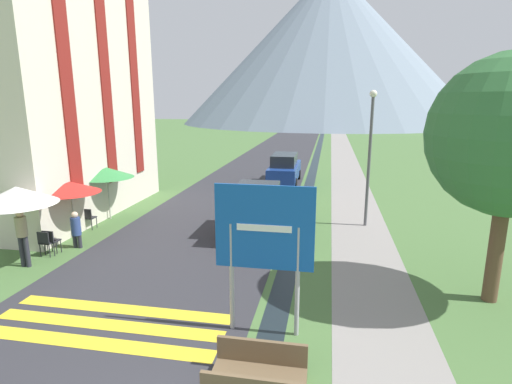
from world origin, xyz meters
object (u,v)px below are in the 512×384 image
Objects in this scene: hotel_building at (51,65)px; cafe_umbrella_rear_green at (107,173)px; cafe_umbrella_middle_red at (70,187)px; cafe_chair_near_left at (46,241)px; cafe_chair_near_right at (50,240)px; cafe_umbrella_front_white at (17,195)px; person_standing_terrace at (22,234)px; person_seated_far at (76,228)px; road_sign at (264,239)px; parked_car_near at (256,208)px; streetlamp at (370,148)px; footbridge at (257,379)px; tree_by_path at (512,136)px; parked_car_far at (285,169)px; cafe_chair_far_left at (88,217)px.

hotel_building reaches higher than cafe_umbrella_rear_green.
cafe_chair_near_left is at bearing -83.74° from cafe_umbrella_middle_red.
cafe_chair_near_left is 4.52m from cafe_umbrella_rear_green.
cafe_umbrella_front_white is at bearing -107.17° from cafe_chair_near_right.
person_standing_terrace is 1.86m from person_seated_far.
hotel_building is at bearing 134.78° from cafe_chair_near_left.
cafe_umbrella_middle_red is 2.49m from cafe_umbrella_rear_green.
road_sign is at bearing -16.50° from cafe_umbrella_front_white.
road_sign is at bearing -78.20° from parked_car_near.
cafe_umbrella_rear_green is at bearing 137.19° from road_sign.
cafe_chair_near_left is 2.27m from cafe_umbrella_middle_red.
streetlamp is (10.70, 5.95, 0.96)m from cafe_umbrella_front_white.
tree_by_path is at bearing 39.17° from footbridge.
road_sign reaches higher than parked_car_near.
parked_car_far is 1.85× the size of cafe_umbrella_front_white.
hotel_building reaches higher than cafe_chair_near_right.
hotel_building is 14.01× the size of cafe_chair_near_left.
cafe_chair_near_right is 0.66× the size of person_seated_far.
person_seated_far is 11.16m from streetlamp.
cafe_umbrella_rear_green is (0.05, 1.48, 1.50)m from cafe_chair_far_left.
cafe_umbrella_middle_red is at bearing -50.97° from hotel_building.
cafe_chair_near_right is 0.16× the size of streetlamp.
cafe_umbrella_front_white is at bearing -145.19° from parked_car_near.
hotel_building is at bearing 114.26° from cafe_umbrella_front_white.
parked_car_far is 12.23m from cafe_chair_far_left.
streetlamp is (4.19, -7.85, 2.25)m from parked_car_far.
cafe_chair_near_right is 11.90m from streetlamp.
cafe_umbrella_rear_green reaches higher than parked_car_far.
streetlamp is at bearing 71.21° from road_sign.
person_seated_far is at bearing -51.16° from hotel_building.
parked_car_far is at bearing 76.82° from cafe_chair_far_left.
tree_by_path is at bearing 1.18° from person_standing_terrace.
road_sign reaches higher than person_seated_far.
cafe_umbrella_rear_green is (0.00, 4.96, -0.18)m from cafe_umbrella_front_white.
cafe_umbrella_rear_green is at bearing 90.42° from cafe_umbrella_middle_red.
parked_car_near is 6.59m from cafe_chair_far_left.
parked_car_near is (-1.42, 6.82, -1.25)m from road_sign.
streetlamp reaches higher than cafe_chair_far_left.
person_standing_terrace is at bearing -46.26° from cafe_umbrella_front_white.
cafe_chair_near_left is at bearing 158.39° from road_sign.
parked_car_far is 2.15× the size of cafe_umbrella_middle_red.
cafe_chair_near_right is (-7.77, 4.99, 0.29)m from footbridge.
cafe_chair_far_left is 14.24m from tree_by_path.
footbridge is 9.23m from cafe_chair_near_left.
footbridge is at bearing -79.51° from parked_car_near.
person_seated_far reaches higher than cafe_chair_near_right.
footbridge is at bearing -84.51° from road_sign.
cafe_chair_near_left reaches higher than footbridge.
cafe_umbrella_front_white is at bearing -179.50° from tree_by_path.
tree_by_path reaches higher than parked_car_far.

